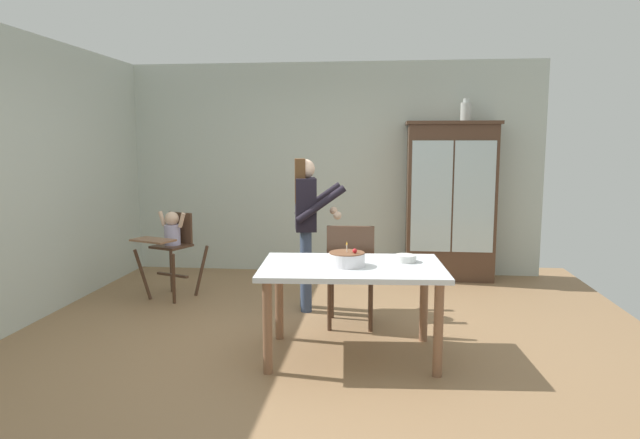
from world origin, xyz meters
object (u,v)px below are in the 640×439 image
object	(u,v)px
adult_person	(306,215)
birthday_cake	(347,259)
dining_chair_far_side	(351,269)
high_chair_with_toddler	(172,239)
china_cabinet	(450,201)
dining_table	(352,277)
ceramic_vase	(466,111)
serving_bowl	(405,258)

from	to	relation	value
adult_person	birthday_cake	size ratio (longest dim) A/B	5.47
birthday_cake	dining_chair_far_side	world-z (taller)	dining_chair_far_side
high_chair_with_toddler	birthday_cake	xyz separation A→B (m)	(2.00, -1.54, 0.14)
china_cabinet	high_chair_with_toddler	xyz separation A→B (m)	(-3.10, -1.21, -0.32)
high_chair_with_toddler	dining_table	bearing A→B (deg)	-14.43
dining_table	birthday_cake	bearing A→B (deg)	-132.89
high_chair_with_toddler	birthday_cake	distance (m)	2.52
high_chair_with_toddler	adult_person	bearing A→B (deg)	11.62
china_cabinet	dining_chair_far_side	world-z (taller)	china_cabinet
birthday_cake	ceramic_vase	bearing A→B (deg)	65.47
high_chair_with_toddler	dining_chair_far_side	bearing A→B (deg)	-0.48
china_cabinet	adult_person	world-z (taller)	china_cabinet
china_cabinet	ceramic_vase	bearing A→B (deg)	1.40
birthday_cake	dining_chair_far_side	bearing A→B (deg)	90.65
high_chair_with_toddler	dining_table	distance (m)	2.53
adult_person	dining_chair_far_side	size ratio (longest dim) A/B	1.59
dining_chair_far_side	adult_person	bearing A→B (deg)	-50.62
china_cabinet	ceramic_vase	distance (m)	1.09
china_cabinet	dining_chair_far_side	xyz separation A→B (m)	(-1.12, -2.03, -0.42)
birthday_cake	dining_chair_far_side	xyz separation A→B (m)	(-0.01, 0.72, -0.24)
china_cabinet	high_chair_with_toddler	world-z (taller)	china_cabinet
high_chair_with_toddler	dining_chair_far_side	world-z (taller)	dining_chair_far_side
dining_table	birthday_cake	distance (m)	0.16
high_chair_with_toddler	china_cabinet	bearing A→B (deg)	43.32
serving_bowl	dining_chair_far_side	world-z (taller)	dining_chair_far_side
ceramic_vase	birthday_cake	size ratio (longest dim) A/B	0.96
serving_bowl	birthday_cake	bearing A→B (deg)	-155.98
ceramic_vase	serving_bowl	xyz separation A→B (m)	(-0.80, -2.56, -1.29)
china_cabinet	dining_chair_far_side	bearing A→B (deg)	-118.74
birthday_cake	dining_chair_far_side	distance (m)	0.76
china_cabinet	dining_chair_far_side	size ratio (longest dim) A/B	2.02
high_chair_with_toddler	serving_bowl	xyz separation A→B (m)	(2.45, -1.34, 0.11)
high_chair_with_toddler	adult_person	size ratio (longest dim) A/B	0.62
ceramic_vase	high_chair_with_toddler	bearing A→B (deg)	-159.47
dining_table	china_cabinet	bearing A→B (deg)	68.51
serving_bowl	dining_chair_far_side	xyz separation A→B (m)	(-0.46, 0.52, -0.21)
china_cabinet	birthday_cake	distance (m)	2.97
dining_table	serving_bowl	world-z (taller)	serving_bowl
china_cabinet	dining_table	bearing A→B (deg)	-111.49
dining_chair_far_side	china_cabinet	bearing A→B (deg)	-120.43
birthday_cake	china_cabinet	bearing A→B (deg)	68.10
dining_chair_far_side	ceramic_vase	bearing A→B (deg)	-123.57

